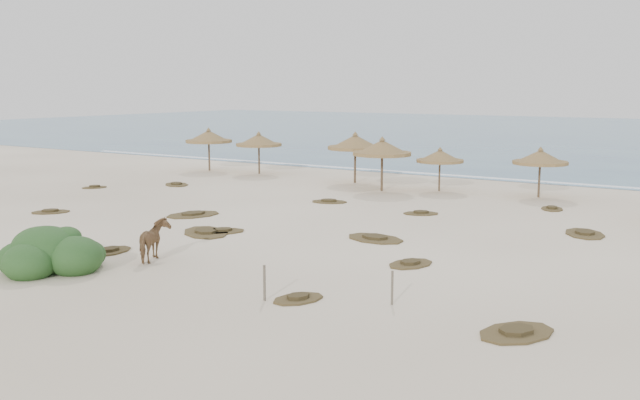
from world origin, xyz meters
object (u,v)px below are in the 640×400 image
at_px(palapa_0, 209,137).
at_px(horse, 154,241).
at_px(palapa_1, 259,141).
at_px(bush, 48,253).

bearing_deg(palapa_0, horse, -53.04).
xyz_separation_m(palapa_1, horse, (11.97, -21.84, -1.58)).
distance_m(palapa_1, bush, 26.58).
xyz_separation_m(horse, bush, (-2.06, -2.76, -0.16)).
relative_size(palapa_0, bush, 1.14).
height_order(palapa_0, palapa_1, palapa_0).
bearing_deg(palapa_1, bush, -68.06).
xyz_separation_m(palapa_0, horse, (16.15, -21.46, -1.69)).
height_order(palapa_0, bush, palapa_0).
distance_m(horse, bush, 3.45).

